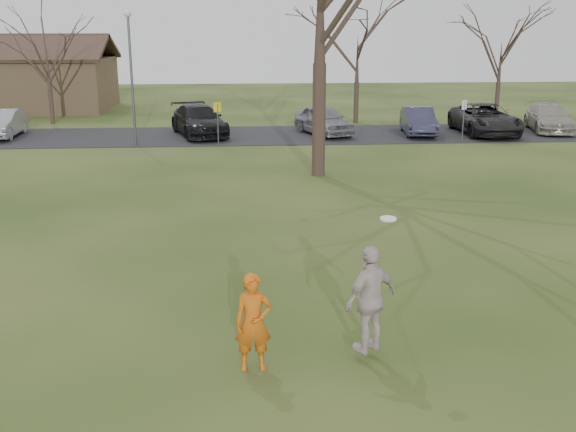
% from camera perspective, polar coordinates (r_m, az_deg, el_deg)
% --- Properties ---
extents(ground, '(120.00, 120.00, 0.00)m').
position_cam_1_polar(ground, '(11.24, 1.58, -12.99)').
color(ground, '#1E380F').
rests_on(ground, ground).
extents(parking_strip, '(62.00, 6.50, 0.04)m').
position_cam_1_polar(parking_strip, '(35.23, -2.60, 6.96)').
color(parking_strip, black).
rests_on(parking_strip, ground).
extents(player_defender, '(0.62, 0.42, 1.65)m').
position_cam_1_polar(player_defender, '(10.89, -3.00, -9.14)').
color(player_defender, '#C55810').
rests_on(player_defender, ground).
extents(car_1, '(1.62, 4.30, 1.40)m').
position_cam_1_polar(car_1, '(37.31, -23.34, 7.31)').
color(car_1, gray).
rests_on(car_1, parking_strip).
extents(car_3, '(3.60, 5.75, 1.55)m').
position_cam_1_polar(car_3, '(35.23, -7.67, 8.14)').
color(car_3, black).
rests_on(car_3, parking_strip).
extents(car_4, '(3.12, 4.77, 1.51)m').
position_cam_1_polar(car_4, '(35.29, 3.06, 8.24)').
color(car_4, slate).
rests_on(car_4, parking_strip).
extents(car_5, '(2.00, 4.43, 1.41)m').
position_cam_1_polar(car_5, '(35.96, 11.14, 8.03)').
color(car_5, '#2B2B41').
rests_on(car_5, parking_strip).
extents(car_6, '(2.78, 5.76, 1.58)m').
position_cam_1_polar(car_6, '(36.95, 16.58, 8.01)').
color(car_6, black).
rests_on(car_6, parking_strip).
extents(car_7, '(2.99, 5.19, 1.41)m').
position_cam_1_polar(car_7, '(39.09, 21.55, 7.83)').
color(car_7, gray).
rests_on(car_7, parking_strip).
extents(catching_play, '(1.16, 0.99, 2.31)m').
position_cam_1_polar(catching_play, '(11.18, 7.13, -7.09)').
color(catching_play, '#BDACAA').
rests_on(catching_play, ground).
extents(lamp_post, '(0.34, 0.34, 6.27)m').
position_cam_1_polar(lamp_post, '(32.71, -13.38, 12.84)').
color(lamp_post, '#47474C').
rests_on(lamp_post, ground).
extents(sign_yellow, '(0.35, 0.35, 2.08)m').
position_cam_1_polar(sign_yellow, '(32.06, -6.07, 8.59)').
color(sign_yellow, '#47474C').
rests_on(sign_yellow, ground).
extents(sign_white, '(0.35, 0.35, 2.08)m').
position_cam_1_polar(sign_white, '(33.89, 14.89, 8.54)').
color(sign_white, '#47474C').
rests_on(sign_white, ground).
extents(small_tree_row, '(55.00, 5.90, 8.50)m').
position_cam_1_polar(small_tree_row, '(40.25, 3.52, 13.58)').
color(small_tree_row, '#352821').
rests_on(small_tree_row, ground).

